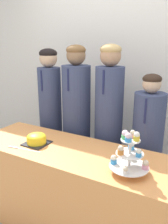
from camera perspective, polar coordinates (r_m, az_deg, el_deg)
The scene contains 9 objects.
wall_back at distance 2.86m, azimuth 8.97°, elevation 10.55°, with size 9.00×0.06×2.70m.
table at distance 2.22m, azimuth -3.53°, elevation -17.90°, with size 1.77×0.62×0.77m.
round_cake at distance 2.14m, azimuth -11.37°, elevation -6.33°, with size 0.20×0.20×0.10m.
cake_knife at distance 2.10m, azimuth -15.41°, elevation -8.42°, with size 0.32×0.07×0.01m.
cupcake_stand at distance 1.65m, azimuth 10.89°, elevation -9.68°, with size 0.27×0.27×0.31m.
student_0 at distance 2.78m, azimuth -7.99°, elevation -1.78°, with size 0.26×0.26×1.57m.
student_1 at distance 2.59m, azimuth -1.79°, elevation -3.02°, with size 0.30×0.31×1.61m.
student_2 at distance 2.41m, azimuth 5.86°, elevation -4.12°, with size 0.28×0.28×1.62m.
student_3 at distance 2.35m, azimuth 14.77°, elevation -8.98°, with size 0.29×0.29×1.37m.
Camera 1 is at (1.02, -1.21, 1.63)m, focal length 38.00 mm.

